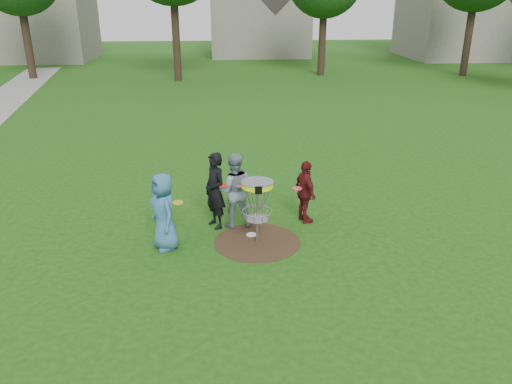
{
  "coord_description": "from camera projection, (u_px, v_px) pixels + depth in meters",
  "views": [
    {
      "loc": [
        -0.76,
        -9.23,
        4.77
      ],
      "look_at": [
        0.0,
        0.3,
        1.0
      ],
      "focal_mm": 35.0,
      "sensor_mm": 36.0,
      "label": 1
    }
  ],
  "objects": [
    {
      "name": "disc_golf_basket",
      "position": [
        257.0,
        197.0,
        9.99
      ],
      "size": [
        0.66,
        0.67,
        1.38
      ],
      "color": "#9EA0A5",
      "rests_on": "ground"
    },
    {
      "name": "dirt_patch",
      "position": [
        257.0,
        242.0,
        10.37
      ],
      "size": [
        1.8,
        1.8,
        0.01
      ],
      "primitive_type": "cylinder",
      "color": "#47331E",
      "rests_on": "ground"
    },
    {
      "name": "disc_on_grass",
      "position": [
        251.0,
        235.0,
        10.66
      ],
      "size": [
        0.22,
        0.22,
        0.02
      ],
      "primitive_type": "cylinder",
      "color": "white",
      "rests_on": "ground"
    },
    {
      "name": "held_discs",
      "position": [
        236.0,
        190.0,
        10.43
      ],
      "size": [
        2.73,
        1.05,
        0.18
      ],
      "color": "gold",
      "rests_on": "ground"
    },
    {
      "name": "player_blue",
      "position": [
        164.0,
        212.0,
        9.86
      ],
      "size": [
        0.79,
        0.92,
        1.59
      ],
      "primitive_type": "imported",
      "rotation": [
        0.0,
        0.0,
        -1.12
      ],
      "color": "teal",
      "rests_on": "ground"
    },
    {
      "name": "ground",
      "position": [
        257.0,
        242.0,
        10.37
      ],
      "size": [
        100.0,
        100.0,
        0.0
      ],
      "primitive_type": "plane",
      "color": "#19470F",
      "rests_on": "ground"
    },
    {
      "name": "player_maroon",
      "position": [
        305.0,
        192.0,
        11.05
      ],
      "size": [
        0.58,
        0.9,
        1.43
      ],
      "primitive_type": "imported",
      "rotation": [
        0.0,
        0.0,
        1.87
      ],
      "color": "#5B1417",
      "rests_on": "ground"
    },
    {
      "name": "player_black",
      "position": [
        215.0,
        191.0,
        10.77
      ],
      "size": [
        0.65,
        0.74,
        1.69
      ],
      "primitive_type": "imported",
      "rotation": [
        0.0,
        0.0,
        -1.06
      ],
      "color": "black",
      "rests_on": "ground"
    },
    {
      "name": "house_row",
      "position": [
        283.0,
        4.0,
        39.86
      ],
      "size": [
        44.5,
        10.65,
        11.62
      ],
      "color": "gray",
      "rests_on": "ground"
    },
    {
      "name": "player_grey",
      "position": [
        234.0,
        190.0,
        10.83
      ],
      "size": [
        0.86,
        0.69,
        1.68
      ],
      "primitive_type": "imported",
      "rotation": [
        0.0,
        0.0,
        3.21
      ],
      "color": "gray",
      "rests_on": "ground"
    }
  ]
}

